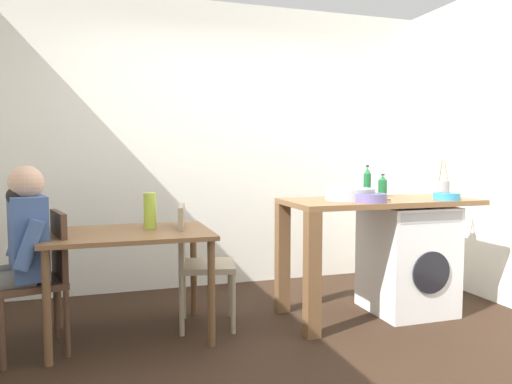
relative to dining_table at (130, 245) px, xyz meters
name	(u,v)px	position (x,y,z in m)	size (l,w,h in m)	color
ground_plane	(283,351)	(0.92, -0.56, -0.64)	(5.46, 5.46, 0.00)	black
wall_back	(220,146)	(0.92, 1.19, 0.71)	(4.60, 0.10, 2.70)	silver
dining_table	(130,245)	(0.00, 0.00, 0.00)	(1.10, 0.76, 0.74)	brown
chair_person_seat	(42,273)	(-0.55, -0.08, -0.14)	(0.49, 0.49, 0.90)	#4C3323
chair_opposite	(197,258)	(0.48, 0.06, -0.14)	(0.47, 0.47, 0.90)	gray
seated_person	(13,251)	(-0.70, -0.12, 0.03)	(0.55, 0.54, 1.20)	#595651
kitchen_counter	(355,220)	(1.69, -0.10, 0.12)	(1.50, 0.68, 0.92)	brown
washing_machine	(407,259)	(2.16, -0.10, -0.21)	(0.60, 0.61, 0.86)	white
sink_basin	(350,194)	(1.63, -0.10, 0.32)	(0.38, 0.38, 0.09)	#9EA0A5
tap	(339,180)	(1.63, 0.08, 0.42)	(0.02, 0.02, 0.28)	#B2B2B7
bottle_tall_green	(367,182)	(1.93, 0.14, 0.40)	(0.06, 0.06, 0.26)	#19592D
bottle_squat_brown	(383,186)	(2.04, 0.08, 0.36)	(0.07, 0.07, 0.19)	#19592D
mixing_bowl	(371,197)	(1.70, -0.30, 0.31)	(0.23, 0.23, 0.06)	slate
utensil_crock	(443,188)	(2.53, -0.05, 0.35)	(0.11, 0.11, 0.30)	gray
colander	(447,196)	(2.35, -0.32, 0.31)	(0.20, 0.20, 0.06)	teal
vase	(150,211)	(0.15, 0.10, 0.22)	(0.09, 0.09, 0.26)	#A8C63D
scissors	(381,200)	(1.85, -0.20, 0.28)	(0.15, 0.06, 0.01)	#B2B2B7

